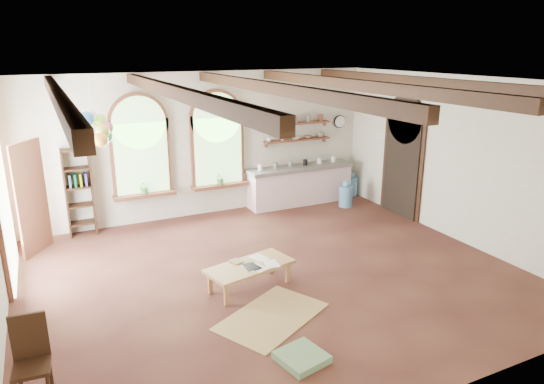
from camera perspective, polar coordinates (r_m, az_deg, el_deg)
floor at (r=8.35m, az=-0.01°, el=-9.59°), size 8.00×8.00×0.00m
ceiling_beams at (r=7.51m, az=-0.01°, el=12.13°), size 6.20×6.80×0.18m
window_left at (r=10.54m, az=-15.18°, el=4.82°), size 1.30×0.28×2.20m
window_right at (r=10.97m, az=-6.41°, el=5.75°), size 1.30×0.28×2.20m
left_doorway at (r=8.94m, az=-29.06°, el=-2.03°), size 0.10×1.90×2.50m
right_doorway at (r=11.25m, az=14.99°, el=2.78°), size 0.10×1.30×2.40m
kitchen_counter at (r=11.83m, az=3.30°, el=0.89°), size 2.68×0.62×0.94m
wall_shelf_lower at (r=11.74m, az=2.96°, el=6.15°), size 1.70×0.24×0.04m
wall_shelf_upper at (r=11.67m, az=2.99°, el=8.08°), size 1.70×0.24×0.04m
wall_clock at (r=12.38m, az=7.97°, el=8.21°), size 0.32×0.04×0.32m
bookshelf at (r=10.46m, az=-21.75°, el=-0.03°), size 0.53×0.32×1.80m
coffee_table at (r=7.76m, az=-2.64°, el=-8.87°), size 1.50×0.93×0.40m
side_chair at (r=6.19m, az=-26.26°, el=-18.87°), size 0.41×0.41×0.96m
floor_mat at (r=7.14m, az=-0.03°, el=-14.44°), size 1.85×1.60×0.02m
floor_cushion at (r=6.29m, az=3.51°, el=-18.83°), size 0.64×0.64×0.09m
water_jug_a at (r=11.77m, az=8.69°, el=-0.38°), size 0.33×0.33×0.65m
water_jug_b at (r=12.67m, az=9.32°, el=0.78°), size 0.32×0.32×0.62m
balloon_cluster at (r=9.15m, az=-20.33°, el=7.06°), size 0.84×0.92×1.15m
table_book at (r=7.81m, az=-4.67°, el=-8.30°), size 0.21×0.26×0.02m
tablet at (r=7.67m, az=-2.49°, el=-8.76°), size 0.19×0.27×0.01m
potted_plant_left at (r=10.62m, az=-14.75°, el=0.59°), size 0.27×0.23×0.30m
potted_plant_right at (r=11.04m, az=-6.10°, el=1.67°), size 0.27×0.23×0.30m
shelf_cup_a at (r=11.39m, az=-0.36°, el=6.20°), size 0.12×0.10×0.10m
shelf_cup_b at (r=11.54m, az=1.22°, el=6.33°), size 0.10×0.10×0.09m
shelf_bowl_a at (r=11.71m, az=2.75°, el=6.36°), size 0.22×0.22×0.05m
shelf_bowl_b at (r=11.88m, az=4.25°, el=6.50°), size 0.20×0.20×0.06m
shelf_vase at (r=12.04m, az=5.71°, el=6.92°), size 0.18×0.18×0.19m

